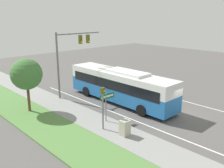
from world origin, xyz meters
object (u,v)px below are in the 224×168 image
Objects in this scene: street_sign at (107,101)px; utility_cabinet at (125,128)px; signal_gantry at (71,51)px; pedestrian_signal at (103,102)px; bus at (120,85)px.

street_sign is 2.15× the size of utility_cabinet.
utility_cabinet is (-2.76, -10.31, -4.07)m from signal_gantry.
signal_gantry is 2.02× the size of pedestrian_signal.
pedestrian_signal is at bearing -142.80° from street_sign.
bus is 6.47m from pedestrian_signal.
utility_cabinet is at bearing -132.91° from bus.
signal_gantry reaches higher than street_sign.
street_sign is (-4.17, -2.59, -0.03)m from bus.
street_sign is at bearing 37.20° from pedestrian_signal.
street_sign is at bearing -104.60° from signal_gantry.
pedestrian_signal reaches higher than street_sign.
utility_cabinet is (-4.96, -5.33, -1.11)m from bus.
utility_cabinet is at bearing -76.05° from pedestrian_signal.
bus is 10.77× the size of utility_cabinet.
signal_gantry is at bearing 69.34° from pedestrian_signal.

